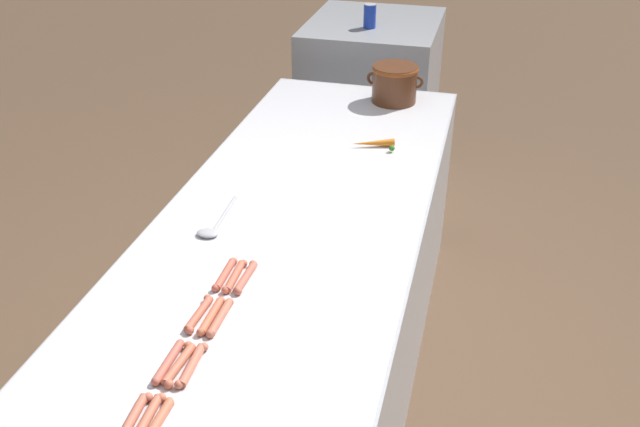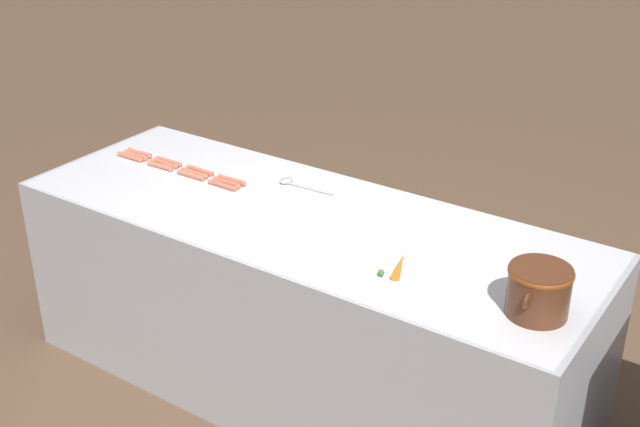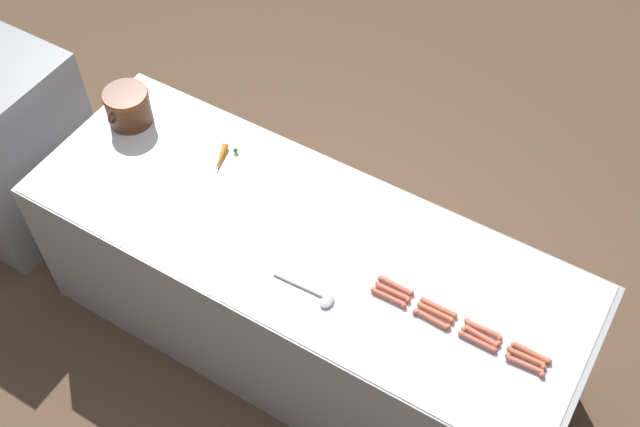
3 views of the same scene
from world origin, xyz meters
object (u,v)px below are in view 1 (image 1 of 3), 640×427
at_px(hot_dog_8, 156,425).
at_px(bean_pot, 395,82).
at_px(hot_dog_0, 132,419).
at_px(hot_dog_10, 220,317).
at_px(carrot, 374,143).
at_px(back_cabinet, 371,104).
at_px(hot_dog_2, 199,314).
at_px(hot_dog_5, 179,364).
at_px(serving_spoon, 214,226).
at_px(hot_dog_6, 211,316).
at_px(hot_dog_7, 235,276).
at_px(hot_dog_4, 146,420).
at_px(hot_dog_1, 168,362).
at_px(hot_dog_3, 225,274).
at_px(soda_can, 370,16).
at_px(hot_dog_9, 192,365).
at_px(hot_dog_11, 246,277).

xyz_separation_m(hot_dog_8, bean_pot, (0.19, 2.02, 0.08)).
relative_size(hot_dog_0, hot_dog_10, 1.00).
distance_m(bean_pot, carrot, 0.51).
bearing_deg(back_cabinet, hot_dog_2, -90.03).
bearing_deg(hot_dog_5, hot_dog_10, 80.71).
bearing_deg(serving_spoon, hot_dog_10, -65.73).
bearing_deg(serving_spoon, hot_dog_2, -72.82).
relative_size(hot_dog_0, hot_dog_5, 1.00).
bearing_deg(hot_dog_6, serving_spoon, 111.32).
bearing_deg(carrot, hot_dog_7, -102.80).
distance_m(hot_dog_5, bean_pot, 1.85).
height_order(hot_dog_4, hot_dog_10, same).
distance_m(hot_dog_1, hot_dog_6, 0.19).
distance_m(hot_dog_3, hot_dog_4, 0.55).
relative_size(back_cabinet, serving_spoon, 3.60).
bearing_deg(bean_pot, hot_dog_3, -99.59).
xyz_separation_m(hot_dog_1, carrot, (0.25, 1.33, 0.00)).
relative_size(hot_dog_4, hot_dog_10, 1.00).
distance_m(hot_dog_4, carrot, 1.53).
height_order(hot_dog_0, soda_can, soda_can).
xyz_separation_m(back_cabinet, hot_dog_2, (-0.00, -2.46, 0.36)).
height_order(hot_dog_4, hot_dog_9, same).
distance_m(hot_dog_8, soda_can, 2.70).
bearing_deg(bean_pot, serving_spoon, -107.17).
bearing_deg(serving_spoon, hot_dog_3, -61.07).
distance_m(hot_dog_9, serving_spoon, 0.63).
xyz_separation_m(carrot, soda_can, (-0.25, 1.17, 0.18)).
relative_size(hot_dog_5, hot_dog_10, 1.00).
relative_size(hot_dog_5, bean_pot, 0.60).
xyz_separation_m(hot_dog_0, hot_dog_9, (0.06, 0.19, 0.00)).
bearing_deg(hot_dog_3, hot_dog_5, -85.75).
relative_size(hot_dog_3, hot_dog_10, 1.00).
height_order(hot_dog_2, hot_dog_10, same).
bearing_deg(hot_dog_3, hot_dog_0, -89.94).
relative_size(hot_dog_0, hot_dog_4, 1.00).
relative_size(back_cabinet, hot_dog_7, 6.22).
bearing_deg(bean_pot, hot_dog_5, -96.83).
bearing_deg(hot_dog_1, hot_dog_6, 79.84).
relative_size(hot_dog_1, hot_dog_3, 1.00).
height_order(hot_dog_5, hot_dog_9, same).
bearing_deg(hot_dog_9, serving_spoon, 107.48).
bearing_deg(bean_pot, hot_dog_9, -95.89).
relative_size(hot_dog_1, hot_dog_11, 1.00).
xyz_separation_m(hot_dog_1, hot_dog_4, (0.03, -0.18, 0.00)).
xyz_separation_m(hot_dog_6, hot_dog_7, (-0.00, 0.18, 0.00)).
distance_m(hot_dog_3, hot_dog_7, 0.03).
xyz_separation_m(hot_dog_0, hot_dog_5, (0.03, 0.18, 0.00)).
bearing_deg(hot_dog_8, hot_dog_3, 95.97).
bearing_deg(hot_dog_8, hot_dog_0, 178.70).
distance_m(hot_dog_10, bean_pot, 1.66).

